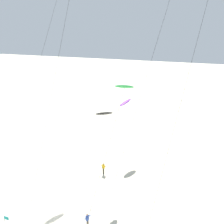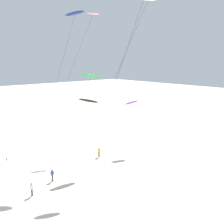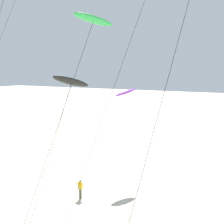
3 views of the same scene
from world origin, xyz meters
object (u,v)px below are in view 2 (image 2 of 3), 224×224
(kite_purple, at_px, (132,103))
(kite_flyer_furthest, at_px, (99,152))
(kite_flyer_middle, at_px, (52,175))
(kite_black, at_px, (89,101))
(kite_green, at_px, (90,77))
(kite_pink, at_px, (92,16))
(kite_white, at_px, (148,0))
(marker_flag, at_px, (6,161))
(kite_flyer_nearest, at_px, (32,189))
(kite_navy, at_px, (75,14))

(kite_purple, height_order, kite_flyer_furthest, kite_purple)
(kite_purple, distance_m, kite_flyer_middle, 18.14)
(kite_black, relative_size, kite_green, 0.75)
(kite_flyer_middle, bearing_deg, kite_purple, 94.88)
(kite_purple, height_order, kite_flyer_middle, kite_purple)
(kite_pink, bearing_deg, kite_white, -10.73)
(kite_black, relative_size, kite_white, 0.44)
(kite_purple, height_order, marker_flag, kite_purple)
(kite_flyer_nearest, distance_m, marker_flag, 8.66)
(kite_pink, bearing_deg, kite_black, -39.83)
(kite_navy, height_order, kite_green, kite_navy)
(kite_white, distance_m, kite_flyer_middle, 26.15)
(kite_black, distance_m, kite_white, 15.72)
(kite_flyer_furthest, bearing_deg, kite_navy, -142.58)
(kite_pink, height_order, kite_white, kite_pink)
(kite_navy, bearing_deg, marker_flag, -100.14)
(kite_pink, bearing_deg, marker_flag, -77.51)
(kite_flyer_nearest, relative_size, marker_flag, 0.80)
(kite_flyer_nearest, bearing_deg, marker_flag, -179.48)
(kite_green, distance_m, kite_flyer_middle, 13.84)
(kite_navy, height_order, kite_white, kite_white)
(kite_navy, xyz_separation_m, kite_purple, (3.65, 8.86, -13.92))
(kite_white, distance_m, kite_flyer_nearest, 27.71)
(kite_navy, bearing_deg, kite_pink, 128.16)
(kite_flyer_furthest, bearing_deg, kite_purple, 82.58)
(kite_white, bearing_deg, kite_navy, -154.74)
(kite_flyer_nearest, bearing_deg, kite_pink, 124.22)
(kite_white, distance_m, kite_green, 12.56)
(kite_white, xyz_separation_m, kite_flyer_furthest, (-7.35, -2.65, -22.51))
(kite_white, xyz_separation_m, kite_green, (-3.00, -7.29, -9.78))
(kite_flyer_middle, bearing_deg, kite_flyer_furthest, 103.26)
(kite_black, bearing_deg, kite_navy, 169.31)
(kite_black, xyz_separation_m, kite_flyer_middle, (0.85, -6.74, -9.06))
(kite_navy, height_order, kite_black, kite_navy)
(kite_white, distance_m, kite_flyer_furthest, 23.83)
(kite_navy, xyz_separation_m, kite_flyer_middle, (5.05, -7.53, -21.57))
(kite_navy, distance_m, marker_flag, 23.80)
(kite_white, height_order, kite_flyer_middle, kite_white)
(kite_black, xyz_separation_m, kite_flyer_nearest, (2.45, -10.21, -9.06))
(kite_flyer_nearest, bearing_deg, kite_flyer_furthest, 106.45)
(kite_flyer_middle, distance_m, marker_flag, 7.91)
(kite_pink, distance_m, kite_flyer_furthest, 25.40)
(kite_pink, distance_m, marker_flag, 29.69)
(kite_flyer_middle, xyz_separation_m, marker_flag, (-7.04, -3.56, 0.60))
(kite_black, bearing_deg, marker_flag, -121.01)
(kite_navy, xyz_separation_m, kite_flyer_furthest, (2.78, 2.13, -21.57))
(kite_flyer_furthest, bearing_deg, marker_flag, -109.82)
(kite_green, relative_size, kite_flyer_nearest, 8.53)
(kite_white, xyz_separation_m, kite_flyer_nearest, (-3.47, -15.78, -22.51))
(kite_navy, relative_size, kite_purple, 2.56)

